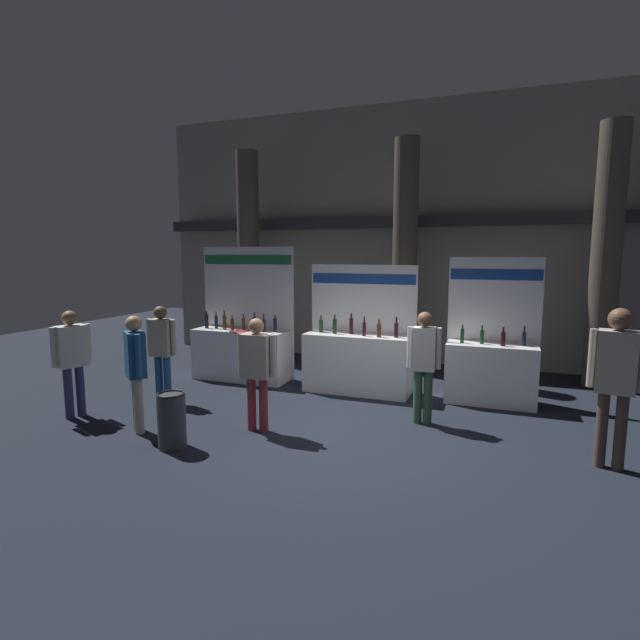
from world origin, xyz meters
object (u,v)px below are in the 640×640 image
object	(u,v)px
visitor_1	(72,354)
visitor_3	(257,364)
exhibitor_booth_0	(242,348)
exhibitor_booth_1	(358,358)
exhibitor_booth_2	(491,367)
visitor_4	(136,364)
visitor_2	(616,372)
trash_bin	(172,420)
visitor_0	(162,346)
visitor_5	(424,359)

from	to	relation	value
visitor_1	visitor_3	size ratio (longest dim) A/B	1.02
visitor_3	exhibitor_booth_0	bearing A→B (deg)	-58.38
exhibitor_booth_1	visitor_1	bearing A→B (deg)	-142.21
exhibitor_booth_2	visitor_3	world-z (taller)	exhibitor_booth_2
exhibitor_booth_0	visitor_4	world-z (taller)	exhibitor_booth_0
exhibitor_booth_0	visitor_3	size ratio (longest dim) A/B	1.63
exhibitor_booth_2	visitor_2	xyz separation A→B (m)	(1.34, -2.16, 0.52)
exhibitor_booth_0	exhibitor_booth_1	size ratio (longest dim) A/B	1.15
trash_bin	visitor_3	bearing A→B (deg)	51.15
visitor_2	exhibitor_booth_2	bearing A→B (deg)	-47.37
visitor_0	exhibitor_booth_0	bearing A→B (deg)	69.49
visitor_4	visitor_0	bearing A→B (deg)	154.25
exhibitor_booth_0	visitor_0	world-z (taller)	exhibitor_booth_0
exhibitor_booth_2	visitor_0	size ratio (longest dim) A/B	1.49
visitor_0	visitor_2	bearing A→B (deg)	-7.18
visitor_0	visitor_1	size ratio (longest dim) A/B	0.99
visitor_2	visitor_3	world-z (taller)	visitor_2
exhibitor_booth_0	visitor_3	xyz separation A→B (m)	(1.60, -2.40, 0.32)
exhibitor_booth_0	visitor_3	distance (m)	2.90
visitor_4	visitor_3	bearing A→B (deg)	61.71
exhibitor_booth_2	visitor_4	size ratio (longest dim) A/B	1.47
visitor_0	exhibitor_booth_1	bearing A→B (deg)	25.91
exhibitor_booth_2	visitor_4	world-z (taller)	exhibitor_booth_2
trash_bin	visitor_0	size ratio (longest dim) A/B	0.45
visitor_0	visitor_3	bearing A→B (deg)	-21.82
visitor_3	visitor_4	size ratio (longest dim) A/B	0.97
trash_bin	visitor_4	distance (m)	1.03
exhibitor_booth_1	exhibitor_booth_2	world-z (taller)	exhibitor_booth_2
exhibitor_booth_0	visitor_1	xyz separation A→B (m)	(-1.23, -2.85, 0.34)
visitor_3	visitor_1	bearing A→B (deg)	6.90
exhibitor_booth_0	trash_bin	bearing A→B (deg)	-75.26
exhibitor_booth_1	visitor_4	xyz separation A→B (m)	(-2.27, -2.95, 0.35)
visitor_0	visitor_3	distance (m)	2.21
visitor_5	exhibitor_booth_0	bearing A→B (deg)	155.32
trash_bin	exhibitor_booth_1	bearing A→B (deg)	65.32
visitor_1	exhibitor_booth_1	bearing A→B (deg)	-32.04
exhibitor_booth_0	visitor_5	distance (m)	3.93
trash_bin	visitor_5	bearing A→B (deg)	35.46
exhibitor_booth_0	visitor_3	world-z (taller)	exhibitor_booth_0
visitor_0	visitor_5	bearing A→B (deg)	1.61
visitor_0	visitor_5	size ratio (longest dim) A/B	0.98
exhibitor_booth_0	exhibitor_booth_1	xyz separation A→B (m)	(2.36, -0.06, -0.02)
exhibitor_booth_1	visitor_5	bearing A→B (deg)	-42.74
exhibitor_booth_1	visitor_1	world-z (taller)	exhibitor_booth_1
visitor_1	visitor_2	world-z (taller)	visitor_2
visitor_2	visitor_5	world-z (taller)	visitor_2
trash_bin	visitor_1	bearing A→B (deg)	167.69
exhibitor_booth_1	visitor_0	world-z (taller)	exhibitor_booth_1
exhibitor_booth_1	visitor_3	world-z (taller)	exhibitor_booth_1
visitor_5	trash_bin	bearing A→B (deg)	-149.89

